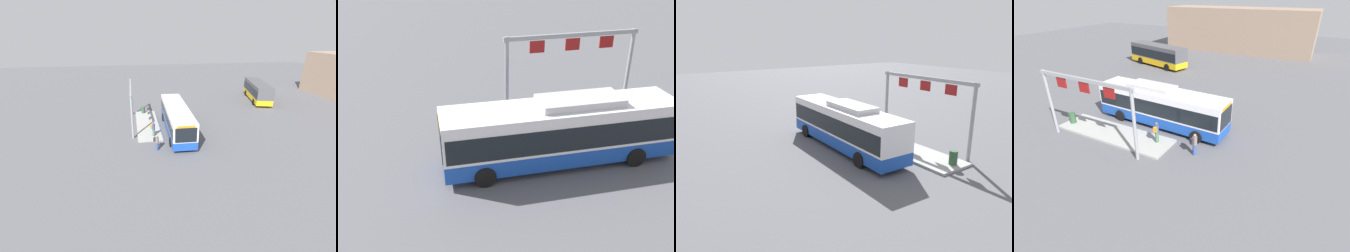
# 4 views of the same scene
# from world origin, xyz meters

# --- Properties ---
(ground_plane) EXTENTS (120.00, 120.00, 0.00)m
(ground_plane) POSITION_xyz_m (0.00, 0.00, 0.00)
(ground_plane) COLOR #56565B
(platform_curb) EXTENTS (10.00, 2.80, 0.16)m
(platform_curb) POSITION_xyz_m (-2.44, -3.33, 0.08)
(platform_curb) COLOR #9E9E99
(platform_curb) RESTS_ON ground
(bus_main) EXTENTS (11.64, 2.98, 3.46)m
(bus_main) POSITION_xyz_m (-0.01, 0.00, 1.81)
(bus_main) COLOR #1947AD
(bus_main) RESTS_ON ground
(person_boarding) EXTENTS (0.53, 0.61, 1.67)m
(person_boarding) POSITION_xyz_m (4.51, -2.90, 0.89)
(person_boarding) COLOR #334C8C
(person_boarding) RESTS_ON ground
(person_waiting_near) EXTENTS (0.40, 0.57, 1.67)m
(person_waiting_near) POSITION_xyz_m (1.42, -2.94, 1.05)
(person_waiting_near) COLOR #476B4C
(person_waiting_near) RESTS_ON platform_curb
(platform_sign_gantry) EXTENTS (8.48, 0.24, 5.20)m
(platform_sign_gantry) POSITION_xyz_m (-2.73, -5.22, 3.71)
(platform_sign_gantry) COLOR gray
(platform_sign_gantry) RESTS_ON ground
(trash_bin) EXTENTS (0.52, 0.52, 0.90)m
(trash_bin) POSITION_xyz_m (-6.78, -3.61, 0.61)
(trash_bin) COLOR #2D5133
(trash_bin) RESTS_ON platform_curb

